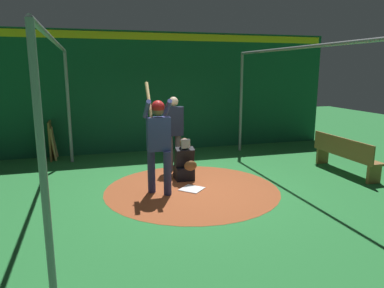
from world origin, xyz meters
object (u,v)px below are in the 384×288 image
(bat_rack, at_px, (52,141))
(bench, at_px, (344,154))
(home_plate, at_px, (192,189))
(umpire, at_px, (174,130))
(catcher, at_px, (185,164))
(batter, at_px, (158,137))

(bat_rack, height_order, bench, bat_rack)
(home_plate, xyz_separation_m, bench, (-0.16, 3.80, 0.44))
(umpire, bearing_deg, home_plate, 0.56)
(home_plate, height_order, bench, bench)
(catcher, bearing_deg, home_plate, -2.45)
(umpire, xyz_separation_m, bench, (1.31, 3.81, -0.55))
(home_plate, bearing_deg, catcher, 177.55)
(umpire, bearing_deg, catcher, 3.08)
(home_plate, distance_m, umpire, 1.78)
(batter, relative_size, catcher, 2.28)
(catcher, relative_size, umpire, 0.53)
(home_plate, bearing_deg, bat_rack, -141.06)
(umpire, distance_m, bench, 4.07)
(home_plate, bearing_deg, batter, -87.30)
(umpire, height_order, bench, umpire)
(bat_rack, bearing_deg, bench, 62.74)
(catcher, height_order, bench, catcher)
(catcher, distance_m, bat_rack, 4.18)
(umpire, bearing_deg, batter, -23.99)
(umpire, xyz_separation_m, bat_rack, (-2.16, -2.92, -0.51))
(home_plate, xyz_separation_m, catcher, (-0.67, 0.03, 0.36))
(catcher, distance_m, umpire, 1.02)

